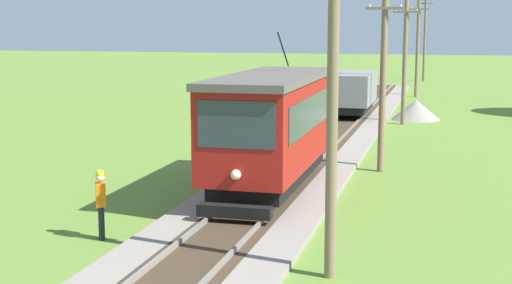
% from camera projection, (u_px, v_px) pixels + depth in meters
% --- Properties ---
extents(red_tram, '(2.60, 8.54, 4.79)m').
position_uv_depth(red_tram, '(272.00, 126.00, 23.10)').
color(red_tram, maroon).
rests_on(red_tram, rail_right).
extents(freight_car, '(2.40, 5.20, 2.31)m').
position_uv_depth(freight_car, '(351.00, 92.00, 41.70)').
color(freight_car, slate).
rests_on(freight_car, rail_right).
extents(utility_pole_near_tram, '(1.40, 0.27, 7.41)m').
position_uv_depth(utility_pole_near_tram, '(332.00, 100.00, 15.23)').
color(utility_pole_near_tram, '#7A664C').
rests_on(utility_pole_near_tram, ground).
extents(utility_pole_mid, '(1.40, 0.59, 6.72)m').
position_uv_depth(utility_pole_mid, '(383.00, 77.00, 26.80)').
color(utility_pole_mid, '#7A664C').
rests_on(utility_pole_mid, ground).
extents(utility_pole_far, '(1.40, 0.53, 6.81)m').
position_uv_depth(utility_pole_far, '(405.00, 59.00, 39.48)').
color(utility_pole_far, '#7A664C').
rests_on(utility_pole_far, ground).
extents(utility_pole_distant, '(1.40, 0.58, 7.31)m').
position_uv_depth(utility_pole_distant, '(418.00, 46.00, 54.39)').
color(utility_pole_distant, '#7A664C').
rests_on(utility_pole_distant, ground).
extents(utility_pole_horizon, '(1.40, 0.34, 8.23)m').
position_uv_depth(utility_pole_horizon, '(425.00, 36.00, 69.28)').
color(utility_pole_horizon, '#7A664C').
rests_on(utility_pole_horizon, ground).
extents(gravel_pile, '(2.75, 2.75, 1.13)m').
position_uv_depth(gravel_pile, '(416.00, 110.00, 41.73)').
color(gravel_pile, gray).
rests_on(gravel_pile, ground).
extents(track_worker, '(0.39, 0.45, 1.78)m').
position_uv_depth(track_worker, '(101.00, 201.00, 18.45)').
color(track_worker, black).
rests_on(track_worker, ground).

